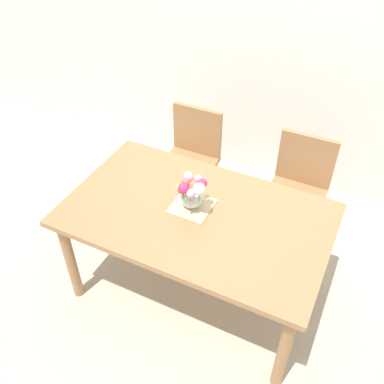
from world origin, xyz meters
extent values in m
plane|color=#B7AD99|center=(0.00, 0.00, 0.00)|extent=(12.00, 12.00, 0.00)
cube|color=silver|center=(0.00, 1.60, 1.40)|extent=(7.00, 0.10, 2.80)
cube|color=#9E7047|center=(0.00, 0.00, 0.74)|extent=(1.64, 0.99, 0.04)
cylinder|color=#9E7047|center=(-0.74, -0.41, 0.36)|extent=(0.07, 0.07, 0.72)
cylinder|color=#9E7047|center=(0.74, -0.41, 0.36)|extent=(0.07, 0.07, 0.72)
cylinder|color=#9E7047|center=(-0.74, 0.41, 0.36)|extent=(0.07, 0.07, 0.72)
cylinder|color=#9E7047|center=(0.74, 0.41, 0.36)|extent=(0.07, 0.07, 0.72)
cube|color=#9E7047|center=(-0.45, 0.75, 0.46)|extent=(0.42, 0.42, 0.04)
cylinder|color=#9E7047|center=(-0.27, 0.57, 0.22)|extent=(0.04, 0.04, 0.44)
cylinder|color=#9E7047|center=(-0.63, 0.57, 0.22)|extent=(0.04, 0.04, 0.44)
cylinder|color=#9E7047|center=(-0.27, 0.93, 0.22)|extent=(0.04, 0.04, 0.44)
cylinder|color=#9E7047|center=(-0.63, 0.93, 0.22)|extent=(0.04, 0.04, 0.44)
cube|color=#9E7047|center=(-0.45, 0.95, 0.69)|extent=(0.42, 0.04, 0.42)
cube|color=#9E7047|center=(0.45, 0.75, 0.46)|extent=(0.42, 0.42, 0.04)
cylinder|color=#9E7047|center=(0.63, 0.57, 0.22)|extent=(0.04, 0.04, 0.44)
cylinder|color=#9E7047|center=(0.27, 0.57, 0.22)|extent=(0.04, 0.04, 0.44)
cylinder|color=#9E7047|center=(0.63, 0.93, 0.22)|extent=(0.04, 0.04, 0.44)
cylinder|color=#9E7047|center=(0.27, 0.93, 0.22)|extent=(0.04, 0.04, 0.44)
cube|color=#9E7047|center=(0.45, 0.95, 0.69)|extent=(0.42, 0.04, 0.42)
cube|color=#CCB789|center=(-0.05, 0.04, 0.76)|extent=(0.25, 0.25, 0.01)
sphere|color=silver|center=(-0.05, 0.04, 0.84)|extent=(0.15, 0.15, 0.15)
sphere|color=white|center=(0.03, -0.03, 0.98)|extent=(0.07, 0.07, 0.07)
cylinder|color=#478438|center=(0.03, -0.03, 0.94)|extent=(0.01, 0.01, 0.09)
sphere|color=#EA9EBC|center=(-0.03, 0.08, 0.96)|extent=(0.05, 0.05, 0.05)
cylinder|color=#478438|center=(-0.03, 0.08, 0.92)|extent=(0.01, 0.01, 0.07)
sphere|color=#EFD14C|center=(-0.11, -0.02, 0.94)|extent=(0.05, 0.05, 0.05)
cylinder|color=#478438|center=(-0.11, -0.02, 0.91)|extent=(0.01, 0.01, 0.05)
sphere|color=#EA9EBC|center=(-0.02, -0.05, 0.94)|extent=(0.06, 0.06, 0.06)
cylinder|color=#478438|center=(-0.02, -0.05, 0.92)|extent=(0.01, 0.01, 0.05)
sphere|color=#D12D66|center=(-0.07, -0.05, 0.97)|extent=(0.07, 0.07, 0.07)
cylinder|color=#478438|center=(-0.07, -0.05, 0.93)|extent=(0.01, 0.01, 0.08)
sphere|color=#E55B4C|center=(-0.08, 0.02, 0.96)|extent=(0.05, 0.05, 0.05)
cylinder|color=#478438|center=(-0.08, 0.02, 0.93)|extent=(0.01, 0.01, 0.07)
sphere|color=#EA9EBC|center=(-0.09, 0.06, 0.97)|extent=(0.07, 0.07, 0.07)
cylinder|color=#478438|center=(-0.09, 0.06, 0.93)|extent=(0.01, 0.01, 0.08)
sphere|color=#E55B4C|center=(-0.03, 0.02, 0.92)|extent=(0.06, 0.06, 0.06)
cylinder|color=#478438|center=(-0.03, 0.02, 0.91)|extent=(0.01, 0.01, 0.03)
sphere|color=#D12D66|center=(0.02, 0.04, 0.97)|extent=(0.06, 0.06, 0.06)
cylinder|color=#478438|center=(0.02, 0.04, 0.93)|extent=(0.01, 0.01, 0.08)
ellipsoid|color=#478438|center=(-0.04, -0.06, 0.92)|extent=(0.03, 0.07, 0.02)
ellipsoid|color=#478438|center=(-0.10, 0.06, 0.91)|extent=(0.07, 0.05, 0.02)
camera|label=1|loc=(0.83, -1.75, 2.59)|focal=40.33mm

